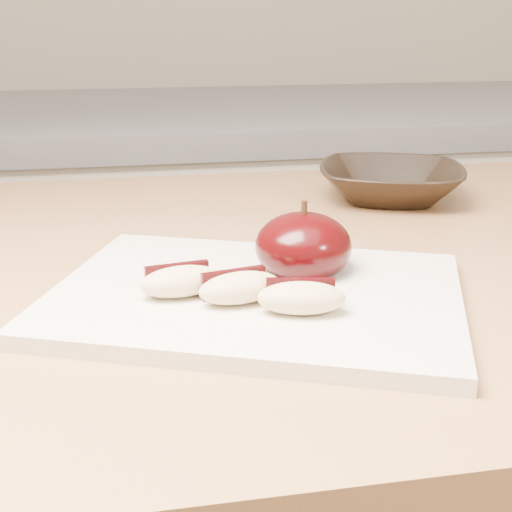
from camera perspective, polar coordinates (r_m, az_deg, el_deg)
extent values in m
cube|color=silver|center=(1.43, -9.75, -8.21)|extent=(2.40, 0.60, 0.90)
cube|color=slate|center=(1.28, -10.93, 10.78)|extent=(2.40, 0.62, 0.04)
cube|color=#AF7B4C|center=(0.61, -10.26, -2.21)|extent=(1.64, 0.64, 0.04)
cube|color=silver|center=(0.51, 0.00, -3.27)|extent=(0.34, 0.30, 0.01)
ellipsoid|color=black|center=(0.54, 3.80, 0.78)|extent=(0.09, 0.09, 0.05)
cylinder|color=black|center=(0.53, 3.87, 3.88)|extent=(0.00, 0.00, 0.01)
ellipsoid|color=beige|center=(0.49, -5.99, -2.03)|extent=(0.06, 0.04, 0.02)
cube|color=black|center=(0.51, -6.34, -1.65)|extent=(0.05, 0.01, 0.02)
ellipsoid|color=beige|center=(0.48, -1.29, -2.56)|extent=(0.06, 0.04, 0.02)
cube|color=black|center=(0.49, -1.81, -2.16)|extent=(0.05, 0.01, 0.02)
ellipsoid|color=beige|center=(0.46, 3.64, -3.38)|extent=(0.06, 0.04, 0.02)
cube|color=black|center=(0.48, 3.56, -2.91)|extent=(0.05, 0.01, 0.02)
imported|color=black|center=(0.80, 10.74, 5.79)|extent=(0.20, 0.20, 0.04)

